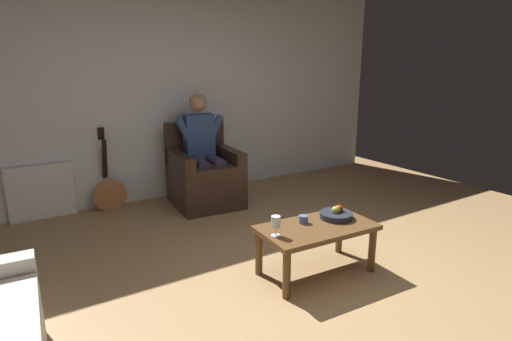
{
  "coord_description": "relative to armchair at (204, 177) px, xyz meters",
  "views": [
    {
      "loc": [
        1.89,
        2.0,
        1.67
      ],
      "look_at": [
        -0.22,
        -1.36,
        0.63
      ],
      "focal_mm": 28.61,
      "sensor_mm": 36.0,
      "label": 1
    }
  ],
  "objects": [
    {
      "name": "armchair",
      "position": [
        0.0,
        0.0,
        0.0
      ],
      "size": [
        0.81,
        0.87,
        0.98
      ],
      "rotation": [
        0.0,
        0.0,
        -0.08
      ],
      "color": "#34231B",
      "rests_on": "ground"
    },
    {
      "name": "person_seated",
      "position": [
        -0.0,
        -0.01,
        0.37
      ],
      "size": [
        0.62,
        0.62,
        1.33
      ],
      "rotation": [
        0.0,
        0.0,
        -0.08
      ],
      "color": "navy",
      "rests_on": "ground"
    },
    {
      "name": "radiator",
      "position": [
        1.74,
        -0.51,
        -0.04
      ],
      "size": [
        0.67,
        0.06,
        0.61
      ],
      "primitive_type": "cube",
      "color": "white",
      "rests_on": "ground"
    },
    {
      "name": "candle_jar",
      "position": [
        0.03,
        1.95,
        0.1
      ],
      "size": [
        0.08,
        0.08,
        0.06
      ],
      "primitive_type": "cylinder",
      "color": "#506295",
      "rests_on": "coffee_table"
    },
    {
      "name": "wall_back",
      "position": [
        0.12,
        -0.58,
        1.05
      ],
      "size": [
        6.47,
        0.06,
        2.78
      ],
      "primitive_type": "cube",
      "color": "silver",
      "rests_on": "ground"
    },
    {
      "name": "coffee_table",
      "position": [
        -0.03,
        2.06,
        0.0
      ],
      "size": [
        0.97,
        0.56,
        0.41
      ],
      "rotation": [
        0.0,
        0.0,
        -0.05
      ],
      "color": "brown",
      "rests_on": "ground"
    },
    {
      "name": "fruit_bowl",
      "position": [
        -0.28,
        2.02,
        0.1
      ],
      "size": [
        0.28,
        0.28,
        0.11
      ],
      "color": "#222832",
      "rests_on": "coffee_table"
    },
    {
      "name": "wine_glass_near",
      "position": [
        0.37,
        2.05,
        0.17
      ],
      "size": [
        0.07,
        0.07,
        0.16
      ],
      "color": "silver",
      "rests_on": "coffee_table"
    },
    {
      "name": "guitar",
      "position": [
        1.04,
        -0.37,
        -0.12
      ],
      "size": [
        0.38,
        0.3,
        0.97
      ],
      "color": "#BC7946",
      "rests_on": "ground"
    },
    {
      "name": "ground_plane",
      "position": [
        0.12,
        2.38,
        -0.34
      ],
      "size": [
        7.29,
        7.29,
        0.0
      ],
      "primitive_type": "plane",
      "color": "#A17D50"
    }
  ]
}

